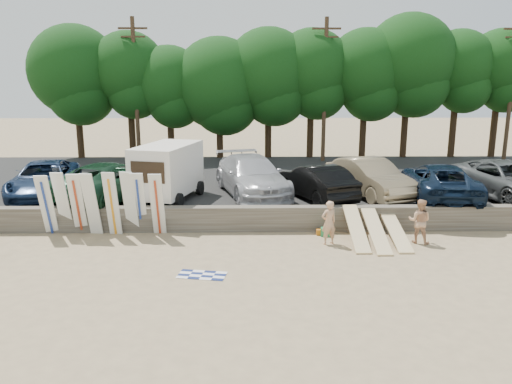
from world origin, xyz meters
TOP-DOWN VIEW (x-y plane):
  - ground at (0.00, 0.00)m, footprint 120.00×120.00m
  - seawall at (0.00, 3.00)m, footprint 44.00×0.50m
  - parking_lot at (0.00, 10.50)m, footprint 44.00×14.50m
  - treeline at (-0.89, 17.59)m, footprint 33.53×6.15m
  - utility_poles at (2.00, 16.00)m, footprint 25.80×0.26m
  - box_trailer at (-6.46, 5.42)m, footprint 2.98×4.26m
  - car_0 at (-12.25, 6.25)m, footprint 3.64×6.09m
  - car_1 at (-9.01, 5.62)m, footprint 4.91×6.68m
  - car_2 at (-2.74, 6.44)m, footprint 4.03×6.55m
  - car_3 at (0.17, 5.51)m, footprint 3.32×5.02m
  - car_4 at (2.67, 6.03)m, footprint 3.47×5.50m
  - car_5 at (5.68, 5.46)m, footprint 3.33×6.01m
  - car_6 at (8.80, 5.40)m, footprint 3.87×6.44m
  - surfboard_upright_0 at (-10.68, 2.41)m, footprint 0.54×0.88m
  - surfboard_upright_1 at (-10.15, 2.64)m, footprint 0.58×0.73m
  - surfboard_upright_2 at (-9.53, 2.50)m, footprint 0.53×0.79m
  - surfboard_upright_3 at (-8.97, 2.42)m, footprint 0.60×0.75m
  - surfboard_upright_4 at (-8.17, 2.43)m, footprint 0.56×0.58m
  - surfboard_upright_5 at (-7.52, 2.60)m, footprint 0.58×0.66m
  - surfboard_upright_6 at (-7.17, 2.63)m, footprint 0.54×0.80m
  - surfboard_upright_7 at (-6.42, 2.39)m, footprint 0.51×0.74m
  - surfboard_low_0 at (1.15, 1.54)m, footprint 0.56×2.85m
  - surfboard_low_1 at (1.85, 1.36)m, footprint 0.56×2.87m
  - surfboard_low_2 at (2.66, 1.58)m, footprint 0.56×2.92m
  - beachgoer_a at (0.06, 1.28)m, footprint 0.71×0.59m
  - beachgoer_b at (3.47, 1.37)m, footprint 1.01×0.93m
  - cooler at (0.12, 2.25)m, footprint 0.43×0.36m
  - gear_bag at (-0.07, 2.40)m, footprint 0.30×0.25m
  - beach_towel at (-4.36, -1.65)m, footprint 1.74×1.74m

SIDE VIEW (x-z plane):
  - ground at x=0.00m, z-range 0.00..0.00m
  - beach_towel at x=-4.36m, z-range 0.01..0.01m
  - gear_bag at x=-0.07m, z-range 0.00..0.22m
  - cooler at x=0.12m, z-range 0.00..0.32m
  - parking_lot at x=0.00m, z-range 0.00..0.70m
  - surfboard_low_2 at x=2.66m, z-range 0.00..0.82m
  - surfboard_low_1 at x=1.85m, z-range 0.00..0.99m
  - seawall at x=0.00m, z-range 0.00..1.00m
  - surfboard_low_0 at x=1.15m, z-range 0.00..1.08m
  - beachgoer_a at x=0.06m, z-range 0.00..1.66m
  - beachgoer_b at x=3.47m, z-range 0.00..1.68m
  - surfboard_upright_0 at x=-10.68m, z-range 0.00..2.49m
  - surfboard_upright_2 at x=-9.53m, z-range 0.00..2.52m
  - surfboard_upright_6 at x=-7.17m, z-range 0.00..2.52m
  - surfboard_upright_7 at x=-6.42m, z-range 0.00..2.52m
  - surfboard_upright_3 at x=-8.97m, z-range 0.00..2.54m
  - surfboard_upright_1 at x=-10.15m, z-range 0.00..2.54m
  - surfboard_upright_5 at x=-7.52m, z-range 0.00..2.56m
  - surfboard_upright_4 at x=-8.17m, z-range 0.00..2.57m
  - car_3 at x=0.17m, z-range 0.70..2.26m
  - car_0 at x=-12.25m, z-range 0.70..2.29m
  - car_5 at x=5.68m, z-range 0.70..2.29m
  - car_6 at x=8.80m, z-range 0.70..2.37m
  - car_1 at x=-9.01m, z-range 0.70..2.39m
  - car_4 at x=2.67m, z-range 0.70..2.41m
  - car_2 at x=-2.74m, z-range 0.70..2.47m
  - box_trailer at x=-6.46m, z-range 0.85..3.33m
  - utility_poles at x=2.00m, z-range 0.93..9.93m
  - treeline at x=-0.89m, z-range 1.68..11.19m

